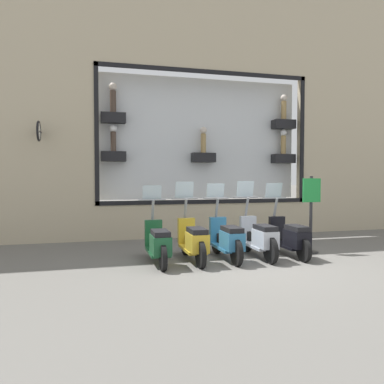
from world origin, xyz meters
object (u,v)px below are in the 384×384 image
object	(u,v)px
scooter_yellow_3	(193,241)
shop_sign_post	(311,211)
scooter_black_0	(290,237)
scooter_teal_2	(227,239)
scooter_green_4	(158,243)
scooter_silver_1	(259,238)

from	to	relation	value
scooter_yellow_3	shop_sign_post	world-z (taller)	shop_sign_post
scooter_black_0	shop_sign_post	distance (m)	0.89
scooter_black_0	shop_sign_post	bearing A→B (deg)	-69.30
scooter_teal_2	scooter_green_4	size ratio (longest dim) A/B	1.00
scooter_black_0	scooter_teal_2	bearing A→B (deg)	89.85
shop_sign_post	scooter_yellow_3	bearing A→B (deg)	94.90
scooter_silver_1	scooter_yellow_3	distance (m)	1.47
scooter_yellow_3	scooter_silver_1	bearing A→B (deg)	-89.95
scooter_silver_1	shop_sign_post	bearing A→B (deg)	-80.08
scooter_teal_2	scooter_yellow_3	distance (m)	0.74
scooter_yellow_3	shop_sign_post	size ratio (longest dim) A/B	1.02
scooter_black_0	shop_sign_post	xyz separation A→B (m)	(0.25, -0.67, 0.54)
scooter_yellow_3	shop_sign_post	distance (m)	2.93
scooter_silver_1	scooter_teal_2	bearing A→B (deg)	90.18
scooter_green_4	shop_sign_post	distance (m)	3.66
scooter_yellow_3	scooter_green_4	bearing A→B (deg)	90.41
shop_sign_post	scooter_black_0	bearing A→B (deg)	110.70
scooter_black_0	scooter_teal_2	xyz separation A→B (m)	(0.00, 1.47, 0.02)
scooter_teal_2	shop_sign_post	size ratio (longest dim) A/B	1.02
scooter_teal_2	shop_sign_post	distance (m)	2.21
scooter_green_4	shop_sign_post	size ratio (longest dim) A/B	1.01
scooter_silver_1	scooter_teal_2	distance (m)	0.74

